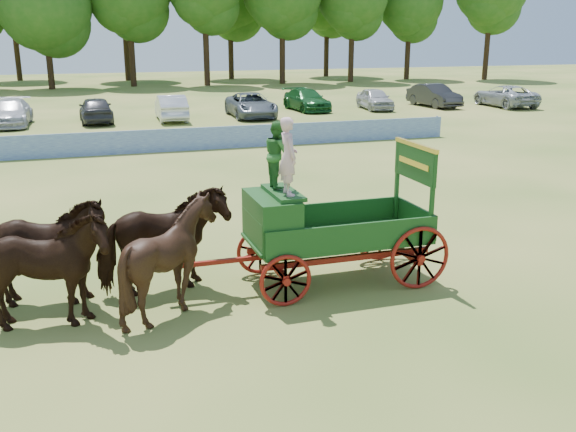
# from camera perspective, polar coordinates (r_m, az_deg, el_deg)

# --- Properties ---
(ground) EXTENTS (160.00, 160.00, 0.00)m
(ground) POSITION_cam_1_polar(r_m,az_deg,el_deg) (14.13, 8.90, -6.31)
(ground) COLOR tan
(ground) RESTS_ON ground
(horse_lead_left) EXTENTS (2.78, 1.48, 2.26)m
(horse_lead_left) POSITION_cam_1_polar(r_m,az_deg,el_deg) (12.53, -21.36, -4.68)
(horse_lead_left) COLOR black
(horse_lead_left) RESTS_ON ground
(horse_lead_right) EXTENTS (2.83, 1.60, 2.26)m
(horse_lead_right) POSITION_cam_1_polar(r_m,az_deg,el_deg) (13.57, -21.15, -3.10)
(horse_lead_right) COLOR black
(horse_lead_right) RESTS_ON ground
(horse_wheel_left) EXTENTS (2.17, 1.96, 2.26)m
(horse_wheel_left) POSITION_cam_1_polar(r_m,az_deg,el_deg) (12.57, -10.40, -3.72)
(horse_wheel_left) COLOR black
(horse_wheel_left) RESTS_ON ground
(horse_wheel_right) EXTENTS (2.81, 1.56, 2.26)m
(horse_wheel_right) POSITION_cam_1_polar(r_m,az_deg,el_deg) (13.61, -11.04, -2.22)
(horse_wheel_right) COLOR black
(horse_wheel_right) RESTS_ON ground
(farm_dray) EXTENTS (6.00, 2.00, 3.72)m
(farm_dray) POSITION_cam_1_polar(r_m,az_deg,el_deg) (13.62, 1.66, 0.07)
(farm_dray) COLOR maroon
(farm_dray) RESTS_ON ground
(sponsor_banner) EXTENTS (26.00, 0.08, 1.05)m
(sponsor_banner) POSITION_cam_1_polar(r_m,az_deg,el_deg) (30.41, -8.26, 6.80)
(sponsor_banner) COLOR navy
(sponsor_banner) RESTS_ON ground
(parked_cars) EXTENTS (52.52, 7.74, 1.64)m
(parked_cars) POSITION_cam_1_polar(r_m,az_deg,el_deg) (41.86, -9.17, 9.61)
(parked_cars) COLOR silver
(parked_cars) RESTS_ON ground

